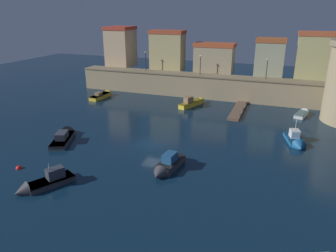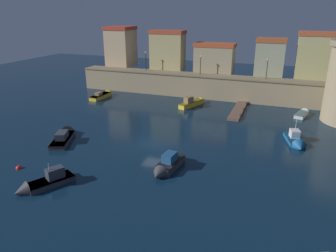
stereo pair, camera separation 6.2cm
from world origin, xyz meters
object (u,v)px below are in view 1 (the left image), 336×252
moored_boat_1 (103,95)px  mooring_buoy_0 (19,168)px  quay_lamp_2 (267,65)px  quay_lamp_1 (200,62)px  quay_lamp_0 (146,58)px  moored_boat_2 (296,141)px  moored_boat_3 (303,113)px  moored_boat_7 (193,102)px  moored_boat_5 (65,136)px  moored_boat_0 (167,166)px  moored_boat_4 (42,184)px

moored_boat_1 → mooring_buoy_0: 29.12m
quay_lamp_2 → moored_boat_1: (-28.96, -6.78, -6.22)m
quay_lamp_2 → mooring_buoy_0: 41.86m
quay_lamp_1 → mooring_buoy_0: bearing=-106.0°
quay_lamp_0 → mooring_buoy_0: 35.70m
moored_boat_2 → moored_boat_3: moored_boat_2 is taller
moored_boat_2 → moored_boat_7: size_ratio=0.79×
moored_boat_1 → moored_boat_5: 20.71m
quay_lamp_2 → moored_boat_1: bearing=-166.8°
quay_lamp_0 → quay_lamp_1: quay_lamp_0 is taller
moored_boat_0 → mooring_buoy_0: moored_boat_0 is taller
moored_boat_4 → moored_boat_1: bearing=-130.1°
moored_boat_0 → moored_boat_5: size_ratio=0.78×
quay_lamp_1 → quay_lamp_2: quay_lamp_2 is taller
moored_boat_0 → moored_boat_4: 12.16m
moored_boat_2 → moored_boat_4: size_ratio=0.98×
moored_boat_7 → moored_boat_2: bearing=-104.9°
quay_lamp_1 → quay_lamp_2: 11.86m
moored_boat_0 → moored_boat_7: 24.17m
quay_lamp_0 → quay_lamp_2: bearing=0.0°
moored_boat_5 → moored_boat_7: moored_boat_7 is taller
quay_lamp_0 → moored_boat_1: (-5.98, -6.78, -6.34)m
quay_lamp_2 → moored_boat_4: bearing=-114.5°
mooring_buoy_0 → moored_boat_4: bearing=-24.1°
moored_boat_1 → moored_boat_4: 32.74m
quay_lamp_1 → moored_boat_1: size_ratio=0.54×
moored_boat_1 → moored_boat_4: bearing=-155.5°
moored_boat_1 → moored_boat_5: size_ratio=0.92×
moored_boat_3 → moored_boat_7: (-17.74, -0.82, 0.25)m
moored_boat_3 → mooring_buoy_0: (-28.35, -29.67, -0.32)m
quay_lamp_2 → moored_boat_7: quay_lamp_2 is taller
quay_lamp_1 → moored_boat_0: quay_lamp_1 is taller
moored_boat_1 → moored_boat_2: size_ratio=1.17×
moored_boat_4 → moored_boat_0: bearing=155.0°
quay_lamp_0 → moored_boat_0: (15.78, -30.01, -6.23)m
moored_boat_0 → moored_boat_2: 17.42m
moored_boat_0 → moored_boat_2: size_ratio=0.99×
quay_lamp_2 → moored_boat_3: (6.43, -5.37, -6.32)m
quay_lamp_1 → moored_boat_3: size_ratio=0.75×
quay_lamp_1 → moored_boat_5: 29.26m
moored_boat_1 → moored_boat_3: bearing=-84.7°
moored_boat_2 → moored_boat_4: (-22.35, -19.28, 0.02)m
moored_boat_4 → quay_lamp_0: bearing=-142.4°
moored_boat_1 → moored_boat_2: (34.34, -11.19, -0.03)m
quay_lamp_1 → moored_boat_4: 38.11m
moored_boat_1 → moored_boat_5: bearing=-159.1°
quay_lamp_1 → moored_boat_1: (-17.10, -6.78, -6.21)m
quay_lamp_0 → moored_boat_3: (29.41, -5.37, -6.44)m
quay_lamp_0 → moored_boat_1: 11.04m
quay_lamp_1 → moored_boat_4: quay_lamp_1 is taller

